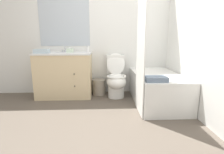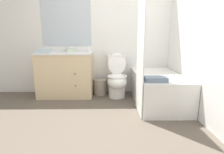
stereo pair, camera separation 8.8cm
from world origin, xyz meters
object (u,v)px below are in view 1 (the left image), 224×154
object	(u,v)px
hand_towel_folded	(42,51)
bath_towel_folded	(156,79)
vanity_cabinet	(64,74)
toilet	(116,79)
wastebasket	(99,87)
soap_dispenser	(88,49)
tissue_box	(70,50)
sink_faucet	(65,50)
bathtub	(157,88)

from	to	relation	value
hand_towel_folded	bath_towel_folded	distance (m)	2.10
vanity_cabinet	bath_towel_folded	size ratio (longest dim) A/B	3.38
toilet	hand_towel_folded	distance (m)	1.48
wastebasket	bath_towel_folded	distance (m)	1.42
bath_towel_folded	soap_dispenser	bearing A→B (deg)	136.95
tissue_box	bath_towel_folded	xyz separation A→B (m)	(1.41, -1.01, -0.35)
tissue_box	vanity_cabinet	bearing A→B (deg)	-160.80
vanity_cabinet	toilet	size ratio (longest dim) A/B	1.24
toilet	tissue_box	distance (m)	1.05
sink_faucet	vanity_cabinet	bearing A→B (deg)	-90.00
sink_faucet	tissue_box	size ratio (longest dim) A/B	1.05
sink_faucet	toilet	distance (m)	1.18
sink_faucet	wastebasket	size ratio (longest dim) A/B	0.45
soap_dispenser	toilet	bearing A→B (deg)	-9.72
bathtub	bath_towel_folded	world-z (taller)	bath_towel_folded
bathtub	wastebasket	size ratio (longest dim) A/B	4.50
bath_towel_folded	sink_faucet	bearing A→B (deg)	142.79
soap_dispenser	tissue_box	bearing A→B (deg)	177.28
toilet	wastebasket	world-z (taller)	toilet
hand_towel_folded	bath_towel_folded	world-z (taller)	hand_towel_folded
bathtub	tissue_box	bearing A→B (deg)	163.20
toilet	tissue_box	world-z (taller)	tissue_box
wastebasket	soap_dispenser	world-z (taller)	soap_dispenser
sink_faucet	soap_dispenser	size ratio (longest dim) A/B	1.05
sink_faucet	bathtub	world-z (taller)	sink_faucet
sink_faucet	hand_towel_folded	size ratio (longest dim) A/B	0.54
vanity_cabinet	hand_towel_folded	xyz separation A→B (m)	(-0.36, -0.12, 0.47)
hand_towel_folded	tissue_box	bearing A→B (deg)	18.75
sink_faucet	bath_towel_folded	size ratio (longest dim) A/B	0.45
vanity_cabinet	hand_towel_folded	world-z (taller)	hand_towel_folded
vanity_cabinet	soap_dispenser	xyz separation A→B (m)	(0.46, 0.03, 0.49)
sink_faucet	tissue_box	bearing A→B (deg)	-50.56
soap_dispenser	hand_towel_folded	size ratio (longest dim) A/B	0.52
wastebasket	sink_faucet	bearing A→B (deg)	171.09
hand_towel_folded	bath_towel_folded	xyz separation A→B (m)	(1.89, -0.85, -0.35)
soap_dispenser	sink_faucet	bearing A→B (deg)	160.33
toilet	bathtub	size ratio (longest dim) A/B	0.61
vanity_cabinet	bathtub	xyz separation A→B (m)	(1.72, -0.44, -0.18)
sink_faucet	bath_towel_folded	world-z (taller)	sink_faucet
bathtub	soap_dispenser	xyz separation A→B (m)	(-1.26, 0.47, 0.66)
vanity_cabinet	wastebasket	world-z (taller)	vanity_cabinet
vanity_cabinet	toilet	world-z (taller)	vanity_cabinet
vanity_cabinet	bath_towel_folded	world-z (taller)	vanity_cabinet
vanity_cabinet	soap_dispenser	distance (m)	0.67
wastebasket	soap_dispenser	xyz separation A→B (m)	(-0.21, -0.06, 0.77)
tissue_box	soap_dispenser	xyz separation A→B (m)	(0.34, -0.02, 0.02)
tissue_box	toilet	bearing A→B (deg)	-7.07
vanity_cabinet	soap_dispenser	size ratio (longest dim) A/B	7.84
sink_faucet	bathtub	xyz separation A→B (m)	(1.72, -0.63, -0.64)
sink_faucet	soap_dispenser	xyz separation A→B (m)	(0.46, -0.17, 0.02)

